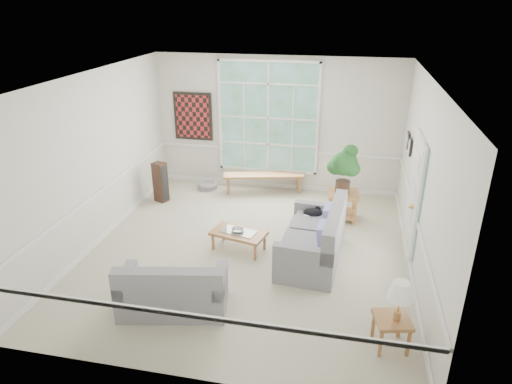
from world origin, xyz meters
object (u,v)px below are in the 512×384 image
(loveseat_right, at_px, (312,234))
(side_table, at_px, (391,332))
(loveseat_front, at_px, (173,284))
(coffee_table, at_px, (239,241))
(end_table, at_px, (343,206))

(loveseat_right, xyz_separation_m, side_table, (1.18, -1.92, -0.27))
(loveseat_front, bearing_deg, coffee_table, 63.00)
(side_table, bearing_deg, end_table, 101.43)
(side_table, bearing_deg, coffee_table, 141.31)
(loveseat_front, xyz_separation_m, end_table, (2.26, 3.38, -0.11))
(loveseat_right, bearing_deg, loveseat_front, -131.58)
(coffee_table, bearing_deg, end_table, 55.57)
(loveseat_front, height_order, end_table, loveseat_front)
(end_table, bearing_deg, coffee_table, -137.71)
(coffee_table, relative_size, side_table, 2.14)
(loveseat_right, distance_m, end_table, 1.72)
(loveseat_right, xyz_separation_m, end_table, (0.46, 1.64, -0.19))
(loveseat_front, relative_size, side_table, 3.40)
(coffee_table, bearing_deg, side_table, -25.41)
(loveseat_front, xyz_separation_m, coffee_table, (0.51, 1.79, -0.23))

